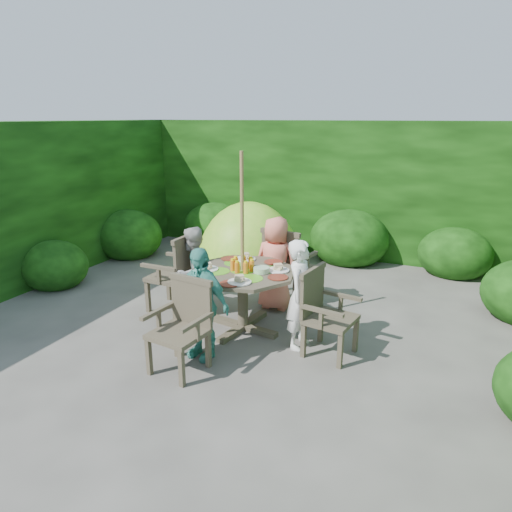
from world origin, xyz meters
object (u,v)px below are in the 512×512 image
at_px(garden_chair_front, 183,324).
at_px(child_left, 193,272).
at_px(dome_tent, 249,265).
at_px(garden_chair_back, 286,264).
at_px(garden_chair_left, 177,272).
at_px(child_front, 201,303).
at_px(child_back, 276,264).
at_px(parasol_pole, 242,245).
at_px(patio_table, 243,280).
at_px(garden_chair_right, 324,311).
at_px(child_right, 301,294).

distance_m(garden_chair_front, child_left, 1.36).
bearing_deg(dome_tent, garden_chair_back, -61.83).
bearing_deg(garden_chair_left, child_front, 45.45).
height_order(garden_chair_back, child_back, child_back).
relative_size(parasol_pole, child_front, 1.75).
bearing_deg(garden_chair_back, child_left, 54.62).
relative_size(patio_table, garden_chair_right, 1.63).
xyz_separation_m(child_back, dome_tent, (-1.16, 1.60, -0.65)).
xyz_separation_m(child_right, child_back, (-0.67, 0.91, 0.01)).
distance_m(garden_chair_right, child_left, 1.90).
distance_m(patio_table, child_back, 0.80).
height_order(child_right, child_left, child_right).
bearing_deg(child_front, dome_tent, 116.41).
relative_size(garden_chair_front, child_front, 0.74).
xyz_separation_m(child_left, dome_tent, (-0.24, 2.27, -0.61)).
bearing_deg(child_back, garden_chair_back, -97.25).
xyz_separation_m(child_front, dome_tent, (-0.91, 3.18, -0.63)).
distance_m(child_left, child_front, 1.13).
xyz_separation_m(child_right, child_front, (-0.91, -0.67, -0.01)).
height_order(garden_chair_left, dome_tent, dome_tent).
bearing_deg(garden_chair_right, patio_table, 90.38).
bearing_deg(patio_table, parasol_pole, -176.05).
height_order(parasol_pole, child_front, parasol_pole).
bearing_deg(parasol_pole, garden_chair_right, -8.83).
relative_size(child_left, child_front, 0.96).
bearing_deg(child_front, parasol_pole, 91.59).
xyz_separation_m(patio_table, child_back, (0.12, 0.79, -0.01)).
height_order(garden_chair_right, child_right, child_right).
distance_m(patio_table, child_front, 0.80).
height_order(patio_table, child_right, child_right).
height_order(child_front, dome_tent, child_front).
height_order(child_right, dome_tent, child_right).
distance_m(patio_table, child_left, 0.81).
distance_m(patio_table, child_right, 0.80).
relative_size(parasol_pole, garden_chair_left, 2.12).
bearing_deg(garden_chair_front, child_right, 51.98).
relative_size(parasol_pole, dome_tent, 0.96).
xyz_separation_m(child_left, child_front, (0.67, -0.91, 0.02)).
bearing_deg(patio_table, child_left, 171.22).
bearing_deg(garden_chair_left, dome_tent, -179.99).
bearing_deg(child_front, garden_chair_left, 144.85).
xyz_separation_m(parasol_pole, child_back, (0.12, 0.79, -0.45)).
bearing_deg(child_back, garden_chair_front, 82.38).
relative_size(parasol_pole, child_back, 1.70).
bearing_deg(child_back, child_left, 37.46).
distance_m(patio_table, garden_chair_front, 1.11).
xyz_separation_m(patio_table, child_right, (0.79, -0.12, -0.02)).
distance_m(garden_chair_back, child_front, 1.89).
bearing_deg(patio_table, garden_chair_right, -8.88).
height_order(child_back, dome_tent, child_back).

